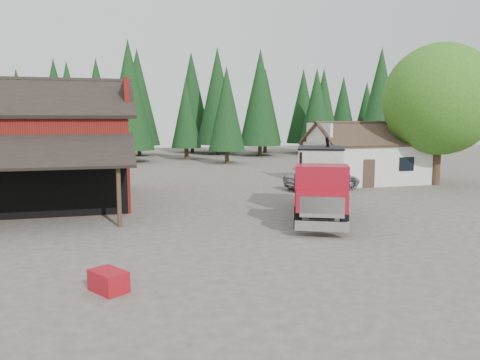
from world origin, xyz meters
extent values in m
plane|color=#4D463D|center=(0.00, 0.00, 0.00)|extent=(120.00, 120.00, 0.00)
cube|color=maroon|center=(-11.00, 10.00, 2.50)|extent=(12.00, 10.00, 5.00)
cube|color=black|center=(-11.00, 7.50, 6.00)|extent=(12.80, 5.53, 2.35)
cube|color=black|center=(-11.00, 12.50, 6.00)|extent=(12.80, 5.53, 2.35)
cube|color=maroon|center=(-5.00, 10.00, 6.00)|extent=(0.25, 7.00, 2.00)
cylinder|color=#382619|center=(-5.60, 2.10, 1.40)|extent=(0.20, 0.20, 2.80)
cube|color=black|center=(-11.00, 4.95, 2.00)|extent=(11.70, 0.08, 3.90)
cube|color=silver|center=(13.00, 13.00, 1.50)|extent=(8.00, 6.00, 3.00)
cube|color=#38281E|center=(13.00, 11.50, 3.75)|extent=(8.60, 3.42, 1.80)
cube|color=#38281E|center=(13.00, 14.50, 3.75)|extent=(8.60, 3.42, 1.80)
cube|color=silver|center=(9.00, 13.00, 3.75)|extent=(0.20, 4.20, 1.50)
cube|color=silver|center=(17.00, 13.00, 3.75)|extent=(0.20, 4.20, 1.50)
cube|color=#38281E|center=(11.50, 9.98, 1.00)|extent=(0.90, 0.06, 2.00)
cube|color=black|center=(14.50, 9.98, 1.60)|extent=(1.20, 0.06, 1.00)
cylinder|color=#382619|center=(17.00, 10.00, 1.60)|extent=(0.60, 0.60, 3.20)
sphere|color=#2F6216|center=(17.00, 10.00, 6.20)|extent=(8.00, 8.00, 8.00)
sphere|color=#2F6216|center=(15.80, 10.80, 5.00)|extent=(4.40, 4.40, 4.40)
sphere|color=#2F6216|center=(18.00, 9.20, 5.30)|extent=(4.80, 4.80, 4.80)
cylinder|color=#382619|center=(6.00, 30.00, 0.80)|extent=(0.44, 0.44, 1.60)
cone|color=black|center=(6.00, 30.00, 5.90)|extent=(3.96, 3.96, 9.00)
cylinder|color=#382619|center=(22.00, 26.00, 0.80)|extent=(0.44, 0.44, 1.60)
cone|color=black|center=(22.00, 26.00, 6.90)|extent=(4.84, 4.84, 11.00)
cylinder|color=#382619|center=(-4.00, 34.00, 0.80)|extent=(0.44, 0.44, 1.60)
cone|color=black|center=(-4.00, 34.00, 7.40)|extent=(5.28, 5.28, 12.00)
cylinder|color=black|center=(1.95, -0.45, 0.52)|extent=(0.72, 1.09, 1.04)
cylinder|color=black|center=(3.77, -1.24, 0.52)|extent=(0.72, 1.09, 1.04)
cylinder|color=black|center=(3.77, 3.71, 0.52)|extent=(0.72, 1.09, 1.04)
cylinder|color=black|center=(5.59, 2.92, 0.52)|extent=(0.72, 1.09, 1.04)
cylinder|color=black|center=(4.30, 4.93, 0.52)|extent=(0.72, 1.09, 1.04)
cylinder|color=black|center=(6.12, 4.13, 0.52)|extent=(0.72, 1.09, 1.04)
cube|color=black|center=(4.08, 1.93, 0.90)|extent=(4.22, 7.87, 0.38)
cube|color=silver|center=(2.27, -2.19, 0.52)|extent=(2.06, 1.03, 0.43)
cube|color=silver|center=(2.31, -2.10, 1.28)|extent=(1.69, 0.81, 0.85)
cube|color=maroon|center=(2.54, -1.58, 1.42)|extent=(2.44, 1.98, 0.80)
cube|color=maroon|center=(3.03, -0.46, 1.94)|extent=(2.73, 2.38, 1.75)
cube|color=black|center=(2.73, -1.15, 2.22)|extent=(1.85, 0.87, 0.85)
cylinder|color=black|center=(2.51, 0.70, 2.46)|extent=(0.17, 0.17, 1.70)
cube|color=black|center=(3.41, 0.41, 1.89)|extent=(2.17, 1.03, 1.51)
cube|color=black|center=(4.61, 3.14, 1.15)|extent=(4.41, 6.00, 0.15)
cube|color=beige|center=(4.61, 3.14, 2.56)|extent=(3.25, 3.73, 1.51)
cone|color=beige|center=(4.61, 3.14, 1.61)|extent=(2.74, 2.74, 0.66)
cube|color=black|center=(4.61, 3.14, 3.33)|extent=(3.37, 3.86, 0.08)
cylinder|color=black|center=(5.66, 4.13, 2.46)|extent=(1.44, 1.74, 2.89)
cube|color=maroon|center=(5.00, 5.45, 1.42)|extent=(0.82, 0.92, 0.43)
cylinder|color=silver|center=(4.28, -0.33, 0.80)|extent=(0.86, 1.08, 0.53)
imported|color=#AFB1B7|center=(8.00, 10.00, 0.74)|extent=(5.68, 3.35, 1.48)
cube|color=maroon|center=(-6.00, -6.00, 0.30)|extent=(1.18, 1.30, 0.60)
camera|label=1|loc=(-5.70, -19.18, 4.83)|focal=35.00mm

